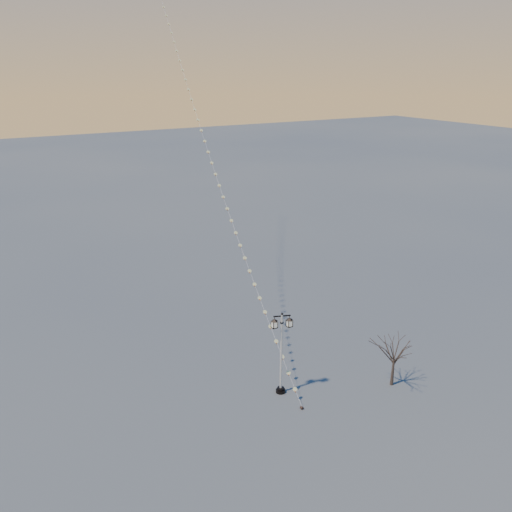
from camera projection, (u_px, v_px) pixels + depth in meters
ground at (325, 406)px, 32.99m from camera, size 300.00×300.00×0.00m
street_lamp at (281, 349)px, 33.36m from camera, size 1.39×0.82×5.70m
bare_tree at (395, 352)px, 34.41m from camera, size 2.14×2.14×3.56m
kite_train at (208, 131)px, 45.19m from camera, size 7.06×39.70×29.67m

